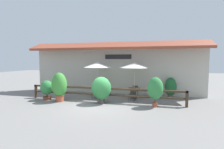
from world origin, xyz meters
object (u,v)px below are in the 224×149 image
Objects in this scene: dining_table_middle at (134,90)px; potted_plant_entrance_palm at (155,89)px; chair_near_streetside at (96,92)px; chair_middle_streetside at (133,94)px; potted_plant_corner_fern at (47,89)px; potted_plant_tall_tropical at (101,88)px; chair_near_wallside at (101,89)px; patio_umbrella_near at (98,65)px; potted_plant_small_flowering at (171,87)px; chair_middle_wallside at (135,90)px; potted_plant_broad_leaf at (59,86)px; dining_table_near at (98,88)px; patio_umbrella_middle at (134,65)px.

potted_plant_entrance_palm is (1.49, -2.00, 0.47)m from dining_table_middle.
dining_table_middle is (2.65, 0.70, 0.14)m from chair_near_streetside.
potted_plant_corner_fern is (-5.75, -1.30, 0.32)m from chair_middle_streetside.
chair_near_wallside is at bearing 109.07° from potted_plant_tall_tropical.
patio_umbrella_near reaches higher than potted_plant_small_flowering.
patio_umbrella_near is 3.06× the size of dining_table_middle.
chair_middle_wallside is (2.73, 0.07, 0.00)m from chair_near_wallside.
dining_table_middle is 1.02× the size of chair_middle_wallside.
potted_plant_tall_tropical is 0.88× the size of potted_plant_broad_leaf.
potted_plant_broad_leaf is at bearing -132.27° from patio_umbrella_near.
dining_table_near is 2.74m from dining_table_middle.
potted_plant_entrance_palm is at bearing 112.97° from chair_middle_wallside.
chair_middle_streetside is at bearing -91.05° from patio_umbrella_middle.
chair_near_streetside is 0.98× the size of dining_table_middle.
dining_table_middle is 0.58× the size of potted_plant_small_flowering.
potted_plant_broad_leaf reaches higher than chair_near_wallside.
dining_table_near is 0.33× the size of patio_umbrella_middle.
chair_middle_wallside is at bearing 31.52° from potted_plant_broad_leaf.
chair_middle_streetside is at bearing 17.73° from potted_plant_broad_leaf.
chair_near_streetside is at bearing 122.73° from potted_plant_tall_tropical.
chair_middle_streetside is 0.48× the size of potted_plant_entrance_palm.
potted_plant_tall_tropical reaches higher than potted_plant_corner_fern.
dining_table_middle is 5.19m from potted_plant_broad_leaf.
chair_middle_streetside is at bearing -91.05° from dining_table_middle.
dining_table_middle is at bearing 83.97° from chair_middle_wallside.
dining_table_near is 1.00× the size of dining_table_middle.
patio_umbrella_middle is (2.73, -0.62, 1.91)m from chair_near_wallside.
chair_near_wallside is at bearing 167.27° from patio_umbrella_middle.
potted_plant_entrance_palm is at bearing -53.26° from patio_umbrella_middle.
patio_umbrella_middle is 1.78m from dining_table_middle.
potted_plant_corner_fern is 8.81m from potted_plant_small_flowering.
dining_table_near is 3.26m from patio_umbrella_middle.
chair_middle_streetside is 1.00× the size of chair_middle_wallside.
patio_umbrella_near is 1.76× the size of potted_plant_small_flowering.
potted_plant_tall_tropical is (0.92, -1.95, 0.36)m from dining_table_near.
potted_plant_corner_fern is at bearing -158.81° from chair_middle_streetside.
potted_plant_entrance_palm reaches higher than chair_middle_wallside.
patio_umbrella_middle is at bearing 167.33° from chair_near_wallside.
potted_plant_tall_tropical is 3.95m from potted_plant_corner_fern.
patio_umbrella_near is 2.03m from chair_near_streetside.
chair_middle_wallside is 0.62× the size of potted_plant_corner_fern.
potted_plant_corner_fern is at bearing -160.93° from dining_table_middle.
chair_middle_wallside is (-0.00, 0.69, -0.14)m from dining_table_middle.
chair_near_streetside is 1.00× the size of chair_middle_wallside.
chair_near_streetside is at bearing -171.30° from chair_middle_streetside.
potted_plant_small_flowering is at bearing 27.31° from chair_near_streetside.
potted_plant_broad_leaf is at bearing -155.01° from dining_table_middle.
chair_near_wallside reaches higher than dining_table_middle.
chair_middle_wallside is at bearing 119.02° from potted_plant_entrance_palm.
chair_middle_wallside is 0.43× the size of potted_plant_broad_leaf.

